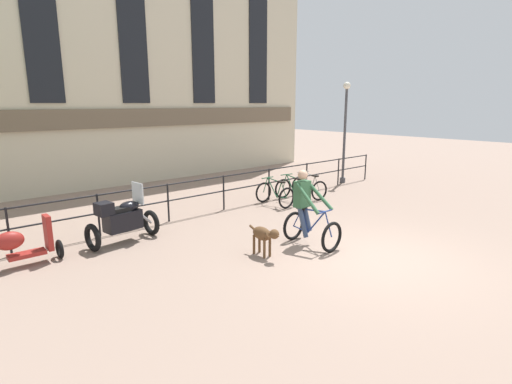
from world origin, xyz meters
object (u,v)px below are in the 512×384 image
at_px(cyclist_with_bike, 308,212).
at_px(parked_motorcycle, 122,219).
at_px(parked_scooter, 23,244).
at_px(dog, 264,235).
at_px(parked_bicycle_mid_right, 309,187).
at_px(parked_bicycle_mid_left, 293,191).
at_px(parked_bicycle_near_lamp, 275,194).
at_px(street_lamp, 345,127).

distance_m(cyclist_with_bike, parked_motorcycle, 4.22).
bearing_deg(parked_motorcycle, parked_scooter, 83.92).
height_order(dog, parked_bicycle_mid_right, parked_bicycle_mid_right).
distance_m(parked_bicycle_mid_left, parked_scooter, 7.87).
relative_size(parked_motorcycle, parked_bicycle_mid_right, 1.38).
relative_size(parked_bicycle_mid_left, parked_bicycle_mid_right, 1.00).
height_order(parked_motorcycle, parked_bicycle_mid_right, parked_motorcycle).
distance_m(cyclist_with_bike, dog, 1.26).
relative_size(parked_bicycle_near_lamp, parked_bicycle_mid_left, 0.93).
height_order(parked_motorcycle, parked_bicycle_mid_left, parked_motorcycle).
distance_m(parked_bicycle_near_lamp, parked_bicycle_mid_right, 1.63).
bearing_deg(parked_bicycle_near_lamp, cyclist_with_bike, 58.17).
xyz_separation_m(dog, parked_bicycle_mid_left, (3.97, 2.93, -0.11)).
bearing_deg(parked_scooter, street_lamp, -84.27).
distance_m(parked_bicycle_mid_left, parked_bicycle_mid_right, 0.82).
relative_size(parked_bicycle_near_lamp, parked_scooter, 0.87).
bearing_deg(parked_motorcycle, parked_bicycle_mid_right, -95.52).
xyz_separation_m(dog, parked_bicycle_mid_right, (4.79, 2.93, -0.11)).
distance_m(parked_bicycle_near_lamp, parked_scooter, 7.05).
bearing_deg(parked_bicycle_near_lamp, parked_bicycle_mid_left, -179.33).
xyz_separation_m(parked_bicycle_near_lamp, parked_scooter, (-7.05, -0.19, 0.10)).
distance_m(parked_bicycle_mid_right, street_lamp, 3.65).
distance_m(parked_bicycle_near_lamp, street_lamp, 5.09).
xyz_separation_m(parked_motorcycle, parked_bicycle_near_lamp, (5.02, 0.16, -0.20)).
distance_m(dog, parked_scooter, 4.76).
height_order(parked_bicycle_mid_left, street_lamp, street_lamp).
distance_m(cyclist_with_bike, parked_bicycle_mid_right, 4.70).
relative_size(parked_motorcycle, parked_bicycle_mid_left, 1.39).
bearing_deg(parked_scooter, parked_bicycle_mid_left, -87.89).
distance_m(parked_motorcycle, parked_scooter, 2.03).
distance_m(dog, parked_bicycle_mid_right, 5.61).
relative_size(dog, parked_scooter, 0.71).
bearing_deg(parked_bicycle_mid_right, dog, 40.91).
relative_size(parked_motorcycle, parked_bicycle_near_lamp, 1.49).
bearing_deg(dog, parked_motorcycle, 123.88).
bearing_deg(parked_bicycle_mid_left, dog, 45.17).
xyz_separation_m(parked_motorcycle, parked_bicycle_mid_right, (6.66, 0.16, -0.20)).
height_order(parked_bicycle_near_lamp, street_lamp, street_lamp).
bearing_deg(parked_bicycle_mid_left, cyclist_with_bike, 56.60).
distance_m(parked_scooter, street_lamp, 11.88).
bearing_deg(dog, parked_bicycle_near_lamp, 42.75).
distance_m(parked_bicycle_mid_left, street_lamp, 4.35).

